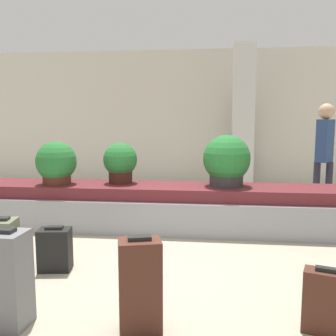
# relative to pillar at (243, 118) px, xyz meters

# --- Properties ---
(ground_plane) EXTENTS (18.00, 18.00, 0.00)m
(ground_plane) POSITION_rel_pillar_xyz_m (-1.31, -4.86, -1.60)
(ground_plane) COLOR #9E937F
(back_wall) EXTENTS (18.00, 0.06, 3.20)m
(back_wall) POSITION_rel_pillar_xyz_m (-1.31, 0.56, 0.00)
(back_wall) COLOR beige
(back_wall) RESTS_ON ground_plane
(carousel) EXTENTS (7.04, 0.93, 0.64)m
(carousel) POSITION_rel_pillar_xyz_m (-1.31, -3.16, -1.29)
(carousel) COLOR gray
(carousel) RESTS_ON ground_plane
(pillar) EXTENTS (0.46, 0.46, 3.20)m
(pillar) POSITION_rel_pillar_xyz_m (0.00, 0.00, 0.00)
(pillar) COLOR silver
(pillar) RESTS_ON ground_plane
(suitcase_0) EXTENTS (0.38, 0.26, 0.51)m
(suitcase_0) POSITION_rel_pillar_xyz_m (0.17, -5.72, -1.36)
(suitcase_0) COLOR #472319
(suitcase_0) RESTS_ON ground_plane
(suitcase_1) EXTENTS (0.36, 0.30, 0.74)m
(suitcase_1) POSITION_rel_pillar_xyz_m (-1.22, -5.84, -1.24)
(suitcase_1) COLOR #472319
(suitcase_1) RESTS_ON ground_plane
(suitcase_2) EXTENTS (0.29, 0.31, 0.60)m
(suitcase_2) POSITION_rel_pillar_xyz_m (-2.79, -4.99, -1.31)
(suitcase_2) COLOR #5B6647
(suitcase_2) RESTS_ON ground_plane
(suitcase_3) EXTENTS (0.34, 0.29, 0.77)m
(suitcase_3) POSITION_rel_pillar_xyz_m (-2.25, -5.89, -1.22)
(suitcase_3) COLOR slate
(suitcase_3) RESTS_ON ground_plane
(suitcase_4) EXTENTS (0.35, 0.27, 0.47)m
(suitcase_4) POSITION_rel_pillar_xyz_m (-2.32, -4.81, -1.38)
(suitcase_4) COLOR black
(suitcase_4) RESTS_ON ground_plane
(potted_plant_0) EXTENTS (0.67, 0.67, 0.73)m
(potted_plant_0) POSITION_rel_pillar_xyz_m (-0.48, -3.13, -0.61)
(potted_plant_0) COLOR #2D2D2D
(potted_plant_0) RESTS_ON carousel
(potted_plant_1) EXTENTS (0.59, 0.59, 0.63)m
(potted_plant_1) POSITION_rel_pillar_xyz_m (-2.93, -3.26, -0.66)
(potted_plant_1) COLOR #4C2319
(potted_plant_1) RESTS_ON carousel
(potted_plant_2) EXTENTS (0.50, 0.50, 0.60)m
(potted_plant_2) POSITION_rel_pillar_xyz_m (-2.03, -3.06, -0.65)
(potted_plant_2) COLOR #381914
(potted_plant_2) RESTS_ON carousel
(traveler_0) EXTENTS (0.34, 0.36, 1.84)m
(traveler_0) POSITION_rel_pillar_xyz_m (1.16, -2.05, -0.48)
(traveler_0) COLOR #282833
(traveler_0) RESTS_ON ground_plane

